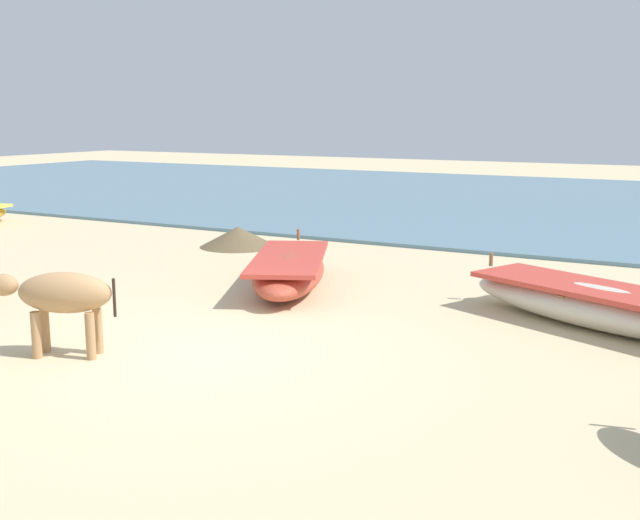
# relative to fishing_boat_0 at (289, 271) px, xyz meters

# --- Properties ---
(ground) EXTENTS (80.00, 80.00, 0.00)m
(ground) POSITION_rel_fishing_boat_0_xyz_m (0.86, -3.49, -0.30)
(ground) COLOR beige
(sea_water) EXTENTS (60.00, 20.00, 0.08)m
(sea_water) POSITION_rel_fishing_boat_0_xyz_m (0.86, 14.60, -0.26)
(sea_water) COLOR slate
(sea_water) RESTS_ON ground
(fishing_boat_0) EXTENTS (2.52, 3.69, 0.75)m
(fishing_boat_0) POSITION_rel_fishing_boat_0_xyz_m (0.00, 0.00, 0.00)
(fishing_boat_0) COLOR #B74733
(fishing_boat_0) RESTS_ON ground
(fishing_boat_1) EXTENTS (4.21, 2.66, 0.75)m
(fishing_boat_1) POSITION_rel_fishing_boat_0_xyz_m (4.90, -0.02, 0.00)
(fishing_boat_1) COLOR beige
(fishing_boat_1) RESTS_ON ground
(cow_adult_tan) EXTENTS (1.50, 0.93, 1.01)m
(cow_adult_tan) POSITION_rel_fishing_boat_0_xyz_m (-0.48, -4.41, 0.43)
(cow_adult_tan) COLOR tan
(cow_adult_tan) RESTS_ON ground
(debris_pile_0) EXTENTS (2.04, 2.04, 0.44)m
(debris_pile_0) POSITION_rel_fishing_boat_0_xyz_m (-3.10, 2.99, -0.08)
(debris_pile_0) COLOR brown
(debris_pile_0) RESTS_ON ground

